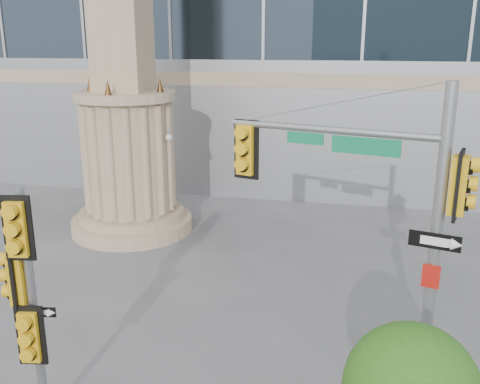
# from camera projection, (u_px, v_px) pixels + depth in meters

# --- Properties ---
(monument) EXTENTS (4.40, 4.40, 16.60)m
(monument) POSITION_uv_depth(u_px,v_px,m) (124.00, 79.00, 18.39)
(monument) COLOR tan
(monument) RESTS_ON ground
(main_signal_pole) EXTENTS (4.67, 1.66, 6.16)m
(main_signal_pole) POSITION_uv_depth(u_px,v_px,m) (379.00, 201.00, 10.41)
(main_signal_pole) COLOR slate
(main_signal_pole) RESTS_ON ground
(secondary_signal_pole) EXTENTS (0.82, 0.59, 4.51)m
(secondary_signal_pole) POSITION_uv_depth(u_px,v_px,m) (26.00, 293.00, 9.19)
(secondary_signal_pole) COLOR slate
(secondary_signal_pole) RESTS_ON ground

